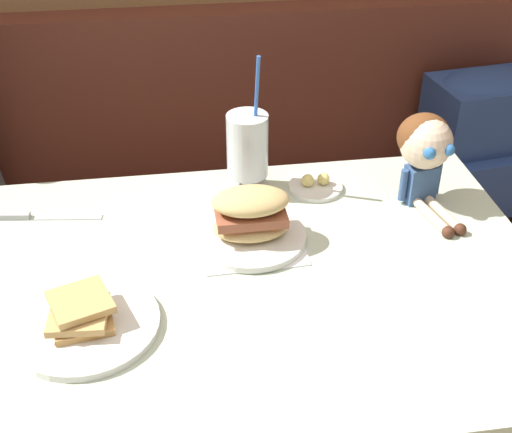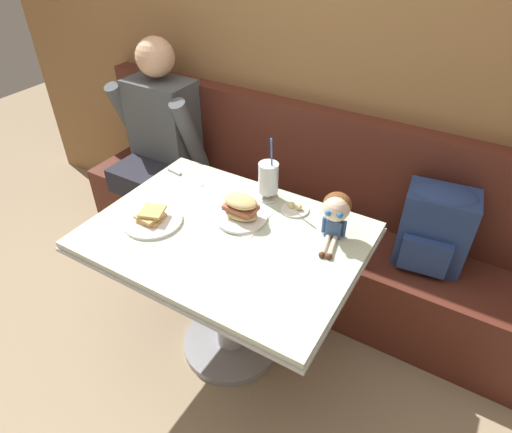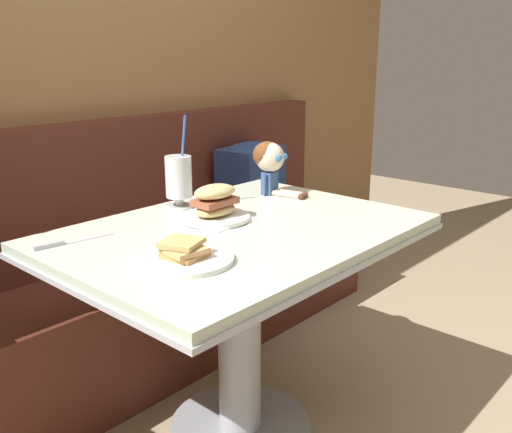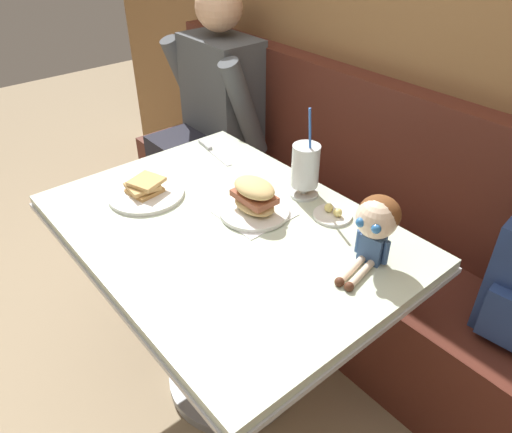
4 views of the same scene
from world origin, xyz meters
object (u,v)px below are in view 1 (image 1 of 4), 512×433
butter_saucer (315,185)px  toast_plate (84,321)px  butter_knife (26,216)px  backpack (482,139)px  sandwich_plate (251,221)px  milkshake_glass (247,149)px  seated_doll (425,148)px

butter_saucer → toast_plate: bearing=-141.5°
butter_knife → toast_plate: bearing=-68.2°
toast_plate → backpack: size_ratio=0.62×
toast_plate → sandwich_plate: (0.31, 0.21, 0.03)m
backpack → milkshake_glass: bearing=-156.9°
milkshake_glass → seated_doll: milkshake_glass is taller
toast_plate → seated_doll: seated_doll is taller
butter_knife → sandwich_plate: bearing=-18.2°
milkshake_glass → backpack: milkshake_glass is taller
seated_doll → butter_knife: bearing=176.4°
toast_plate → butter_knife: size_ratio=1.06×
butter_saucer → seated_doll: 0.25m
seated_doll → milkshake_glass: bearing=164.6°
toast_plate → butter_saucer: bearing=38.5°
sandwich_plate → backpack: bearing=34.5°
toast_plate → seated_doll: bearing=23.8°
sandwich_plate → butter_knife: 0.48m
butter_saucer → butter_knife: 0.62m
butter_knife → backpack: 1.23m
butter_knife → backpack: size_ratio=0.58×
toast_plate → backpack: 1.25m
sandwich_plate → backpack: sandwich_plate is taller
seated_doll → backpack: bearing=49.6°
milkshake_glass → seated_doll: 0.37m
toast_plate → seated_doll: (0.69, 0.31, 0.11)m
toast_plate → sandwich_plate: 0.38m
sandwich_plate → seated_doll: seated_doll is taller
milkshake_glass → butter_knife: size_ratio=1.34×
butter_saucer → backpack: backpack is taller
sandwich_plate → butter_saucer: 0.25m
toast_plate → butter_saucer: (0.48, 0.38, -0.01)m
toast_plate → sandwich_plate: sandwich_plate is taller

